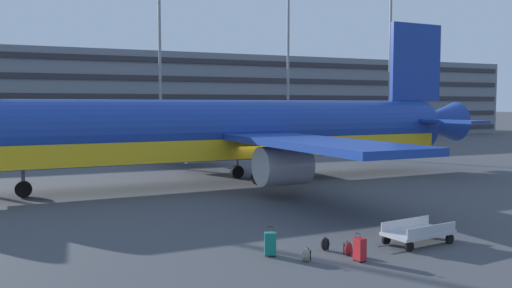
% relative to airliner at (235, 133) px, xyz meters
% --- Properties ---
extents(ground_plane, '(600.00, 600.00, 0.00)m').
position_rel_airliner_xyz_m(ground_plane, '(0.78, -1.40, -3.24)').
color(ground_plane, '#424449').
extents(terminal_structure, '(129.06, 20.37, 12.34)m').
position_rel_airliner_xyz_m(terminal_structure, '(0.78, 49.01, 2.93)').
color(terminal_structure, slate).
rests_on(terminal_structure, ground_plane).
extents(airliner, '(38.88, 31.30, 11.27)m').
position_rel_airliner_xyz_m(airliner, '(0.00, 0.00, 0.00)').
color(airliner, navy).
rests_on(airliner, ground_plane).
extents(light_mast_center_left, '(1.80, 0.50, 22.46)m').
position_rel_airliner_xyz_m(light_mast_center_left, '(2.72, 32.95, 9.69)').
color(light_mast_center_left, gray).
rests_on(light_mast_center_left, ground_plane).
extents(light_mast_center_right, '(1.80, 0.50, 22.63)m').
position_rel_airliner_xyz_m(light_mast_center_right, '(20.33, 32.95, 9.78)').
color(light_mast_center_right, gray).
rests_on(light_mast_center_right, ground_plane).
extents(light_mast_right, '(1.80, 0.50, 26.39)m').
position_rel_airliner_xyz_m(light_mast_right, '(37.21, 32.95, 11.71)').
color(light_mast_right, gray).
rests_on(light_mast_right, ground_plane).
extents(suitcase_large, '(0.45, 0.38, 0.99)m').
position_rel_airliner_xyz_m(suitcase_large, '(-4.97, -16.32, -2.81)').
color(suitcase_large, '#147266').
rests_on(suitcase_large, ground_plane).
extents(suitcase_navy, '(0.30, 0.40, 0.94)m').
position_rel_airliner_xyz_m(suitcase_navy, '(-2.54, -18.01, -2.83)').
color(suitcase_navy, '#B21E23').
rests_on(suitcase_navy, ground_plane).
extents(backpack_small, '(0.33, 0.36, 0.49)m').
position_rel_airliner_xyz_m(backpack_small, '(-4.16, -17.35, -3.03)').
color(backpack_small, gray).
rests_on(backpack_small, ground_plane).
extents(backpack_silver, '(0.36, 0.30, 0.51)m').
position_rel_airliner_xyz_m(backpack_silver, '(-2.91, -16.44, -3.02)').
color(backpack_silver, black).
rests_on(backpack_silver, ground_plane).
extents(backpack_purple, '(0.45, 0.42, 0.51)m').
position_rel_airliner_xyz_m(backpack_purple, '(-2.50, -17.30, -3.01)').
color(backpack_purple, maroon).
rests_on(backpack_purple, ground_plane).
extents(baggage_cart, '(3.36, 1.64, 0.82)m').
position_rel_airliner_xyz_m(baggage_cart, '(0.63, -17.06, -2.81)').
color(baggage_cart, '#B7B7BC').
rests_on(baggage_cart, ground_plane).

